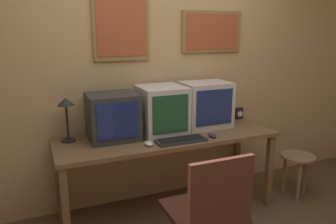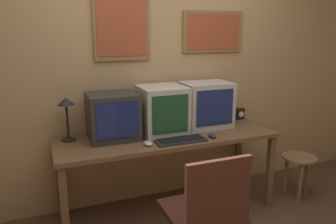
{
  "view_description": "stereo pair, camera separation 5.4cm",
  "coord_description": "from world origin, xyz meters",
  "px_view_note": "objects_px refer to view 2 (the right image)",
  "views": [
    {
      "loc": [
        -1.08,
        -1.46,
        1.66
      ],
      "look_at": [
        0.0,
        1.1,
        0.96
      ],
      "focal_mm": 35.0,
      "sensor_mm": 36.0,
      "label": 1
    },
    {
      "loc": [
        -1.03,
        -1.48,
        1.66
      ],
      "look_at": [
        0.0,
        1.1,
        0.96
      ],
      "focal_mm": 35.0,
      "sensor_mm": 36.0,
      "label": 2
    }
  ],
  "objects_px": {
    "mouse_near_keyboard": "(212,136)",
    "desk_clock": "(240,114)",
    "desk_lamp": "(66,109)",
    "monitor_right": "(206,105)",
    "mouse_far_corner": "(148,143)",
    "monitor_center": "(162,110)",
    "office_chair": "(205,223)",
    "monitor_left": "(113,116)",
    "side_stool": "(299,166)",
    "keyboard_main": "(181,140)"
  },
  "relations": [
    {
      "from": "monitor_right",
      "to": "office_chair",
      "type": "height_order",
      "value": "monitor_right"
    },
    {
      "from": "monitor_right",
      "to": "desk_clock",
      "type": "height_order",
      "value": "monitor_right"
    },
    {
      "from": "mouse_near_keyboard",
      "to": "desk_lamp",
      "type": "distance_m",
      "value": 1.27
    },
    {
      "from": "monitor_center",
      "to": "mouse_near_keyboard",
      "type": "distance_m",
      "value": 0.5
    },
    {
      "from": "mouse_far_corner",
      "to": "side_stool",
      "type": "distance_m",
      "value": 1.63
    },
    {
      "from": "desk_clock",
      "to": "monitor_left",
      "type": "bearing_deg",
      "value": -174.64
    },
    {
      "from": "office_chair",
      "to": "monitor_left",
      "type": "bearing_deg",
      "value": 113.1
    },
    {
      "from": "monitor_center",
      "to": "mouse_far_corner",
      "type": "height_order",
      "value": "monitor_center"
    },
    {
      "from": "mouse_near_keyboard",
      "to": "desk_lamp",
      "type": "relative_size",
      "value": 0.28
    },
    {
      "from": "monitor_right",
      "to": "mouse_far_corner",
      "type": "xyz_separation_m",
      "value": [
        -0.69,
        -0.31,
        -0.2
      ]
    },
    {
      "from": "keyboard_main",
      "to": "desk_clock",
      "type": "bearing_deg",
      "value": 26.18
    },
    {
      "from": "mouse_near_keyboard",
      "to": "office_chair",
      "type": "bearing_deg",
      "value": -121.75
    },
    {
      "from": "monitor_left",
      "to": "monitor_right",
      "type": "xyz_separation_m",
      "value": [
        0.92,
        0.03,
        0.02
      ]
    },
    {
      "from": "monitor_left",
      "to": "monitor_right",
      "type": "distance_m",
      "value": 0.92
    },
    {
      "from": "mouse_far_corner",
      "to": "side_stool",
      "type": "bearing_deg",
      "value": -2.01
    },
    {
      "from": "mouse_near_keyboard",
      "to": "side_stool",
      "type": "bearing_deg",
      "value": -2.55
    },
    {
      "from": "mouse_near_keyboard",
      "to": "desk_clock",
      "type": "bearing_deg",
      "value": 36.69
    },
    {
      "from": "desk_clock",
      "to": "mouse_far_corner",
      "type": "bearing_deg",
      "value": -160.34
    },
    {
      "from": "monitor_left",
      "to": "desk_clock",
      "type": "xyz_separation_m",
      "value": [
        1.38,
        0.13,
        -0.14
      ]
    },
    {
      "from": "monitor_center",
      "to": "monitor_left",
      "type": "bearing_deg",
      "value": 179.24
    },
    {
      "from": "keyboard_main",
      "to": "desk_lamp",
      "type": "height_order",
      "value": "desk_lamp"
    },
    {
      "from": "monitor_left",
      "to": "keyboard_main",
      "type": "height_order",
      "value": "monitor_left"
    },
    {
      "from": "keyboard_main",
      "to": "mouse_near_keyboard",
      "type": "xyz_separation_m",
      "value": [
        0.3,
        0.0,
        0.0
      ]
    },
    {
      "from": "keyboard_main",
      "to": "mouse_far_corner",
      "type": "height_order",
      "value": "mouse_far_corner"
    },
    {
      "from": "monitor_right",
      "to": "side_stool",
      "type": "distance_m",
      "value": 1.14
    },
    {
      "from": "desk_clock",
      "to": "office_chair",
      "type": "distance_m",
      "value": 1.51
    },
    {
      "from": "monitor_right",
      "to": "keyboard_main",
      "type": "distance_m",
      "value": 0.56
    },
    {
      "from": "monitor_left",
      "to": "monitor_right",
      "type": "relative_size",
      "value": 0.91
    },
    {
      "from": "monitor_right",
      "to": "office_chair",
      "type": "distance_m",
      "value": 1.25
    },
    {
      "from": "desk_lamp",
      "to": "mouse_far_corner",
      "type": "bearing_deg",
      "value": -31.59
    },
    {
      "from": "desk_lamp",
      "to": "monitor_left",
      "type": "bearing_deg",
      "value": -12.25
    },
    {
      "from": "office_chair",
      "to": "desk_lamp",
      "type": "bearing_deg",
      "value": 126.96
    },
    {
      "from": "mouse_near_keyboard",
      "to": "office_chair",
      "type": "relative_size",
      "value": 0.11
    },
    {
      "from": "mouse_near_keyboard",
      "to": "office_chair",
      "type": "distance_m",
      "value": 0.86
    },
    {
      "from": "desk_clock",
      "to": "monitor_center",
      "type": "bearing_deg",
      "value": -171.72
    },
    {
      "from": "desk_lamp",
      "to": "monitor_center",
      "type": "bearing_deg",
      "value": -6.02
    },
    {
      "from": "mouse_near_keyboard",
      "to": "mouse_far_corner",
      "type": "distance_m",
      "value": 0.59
    },
    {
      "from": "monitor_left",
      "to": "desk_lamp",
      "type": "distance_m",
      "value": 0.39
    },
    {
      "from": "keyboard_main",
      "to": "mouse_far_corner",
      "type": "distance_m",
      "value": 0.28
    },
    {
      "from": "monitor_left",
      "to": "mouse_far_corner",
      "type": "relative_size",
      "value": 4.05
    },
    {
      "from": "mouse_far_corner",
      "to": "desk_lamp",
      "type": "xyz_separation_m",
      "value": [
        -0.59,
        0.36,
        0.26
      ]
    },
    {
      "from": "monitor_left",
      "to": "office_chair",
      "type": "xyz_separation_m",
      "value": [
        0.4,
        -0.95,
        -0.56
      ]
    },
    {
      "from": "monitor_center",
      "to": "mouse_far_corner",
      "type": "xyz_separation_m",
      "value": [
        -0.23,
        -0.28,
        -0.2
      ]
    },
    {
      "from": "side_stool",
      "to": "keyboard_main",
      "type": "bearing_deg",
      "value": 178.25
    },
    {
      "from": "desk_clock",
      "to": "side_stool",
      "type": "xyz_separation_m",
      "value": [
        0.41,
        -0.47,
        -0.47
      ]
    },
    {
      "from": "monitor_center",
      "to": "office_chair",
      "type": "relative_size",
      "value": 0.47
    },
    {
      "from": "mouse_near_keyboard",
      "to": "mouse_far_corner",
      "type": "height_order",
      "value": "mouse_far_corner"
    },
    {
      "from": "monitor_right",
      "to": "desk_clock",
      "type": "relative_size",
      "value": 3.82
    },
    {
      "from": "monitor_left",
      "to": "side_stool",
      "type": "bearing_deg",
      "value": -10.72
    },
    {
      "from": "monitor_left",
      "to": "mouse_far_corner",
      "type": "height_order",
      "value": "monitor_left"
    }
  ]
}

